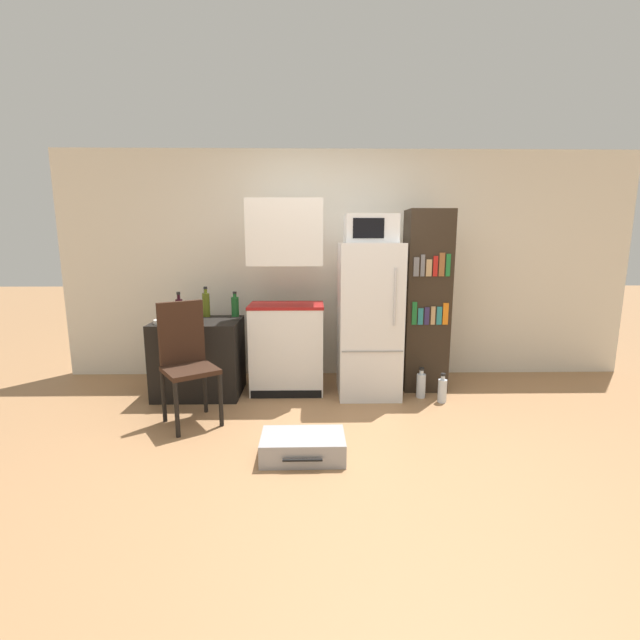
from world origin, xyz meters
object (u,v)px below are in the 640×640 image
object	(u,v)px
kitchen_hutch	(286,307)
bookshelf	(426,302)
bottle_amber_beer	(178,312)
chair	(186,353)
microwave	(371,229)
water_bottle_front	(421,385)
bowl	(161,322)
refrigerator	(369,320)
suitcase_large_flat	(303,446)
bottle_green_tall	(235,306)
side_table	(199,357)
water_bottle_middle	(442,390)
bottle_olive_oil	(206,304)
bottle_wine_dark	(179,311)

from	to	relation	value
kitchen_hutch	bookshelf	world-z (taller)	kitchen_hutch
bottle_amber_beer	chair	xyz separation A→B (m)	(0.26, -0.67, -0.24)
microwave	water_bottle_front	bearing A→B (deg)	-15.91
bookshelf	bowl	bearing A→B (deg)	-173.45
refrigerator	suitcase_large_flat	world-z (taller)	refrigerator
bookshelf	bottle_amber_beer	bearing A→B (deg)	-177.17
suitcase_large_flat	microwave	bearing A→B (deg)	64.20
bottle_green_tall	bowl	distance (m)	0.75
bowl	side_table	bearing A→B (deg)	28.51
bottle_amber_beer	water_bottle_middle	world-z (taller)	bottle_amber_beer
bottle_amber_beer	suitcase_large_flat	world-z (taller)	bottle_amber_beer
bookshelf	microwave	bearing A→B (deg)	-166.86
refrigerator	bottle_olive_oil	xyz separation A→B (m)	(-1.66, 0.22, 0.13)
side_table	bookshelf	size ratio (longest dim) A/B	0.45
kitchen_hutch	bottle_olive_oil	size ratio (longest dim) A/B	6.14
microwave	bottle_green_tall	xyz separation A→B (m)	(-1.36, 0.23, -0.78)
water_bottle_middle	bottle_olive_oil	bearing A→B (deg)	167.89
bottle_olive_oil	chair	xyz separation A→B (m)	(0.03, -0.88, -0.29)
bottle_wine_dark	bottle_green_tall	world-z (taller)	bottle_wine_dark
bottle_green_tall	water_bottle_middle	xyz separation A→B (m)	(2.05, -0.51, -0.75)
bottle_amber_beer	water_bottle_front	distance (m)	2.51
bookshelf	suitcase_large_flat	world-z (taller)	bookshelf
bottle_amber_beer	chair	world-z (taller)	chair
bottle_wine_dark	suitcase_large_flat	xyz separation A→B (m)	(1.17, -1.12, -0.81)
suitcase_large_flat	bottle_wine_dark	bearing A→B (deg)	136.00
refrigerator	water_bottle_middle	xyz separation A→B (m)	(0.69, -0.28, -0.64)
bookshelf	bottle_amber_beer	size ratio (longest dim) A/B	9.44
kitchen_hutch	bottle_olive_oil	distance (m)	0.85
side_table	suitcase_large_flat	world-z (taller)	side_table
bottle_amber_beer	bowl	size ratio (longest dim) A/B	1.40
microwave	bottle_wine_dark	distance (m)	1.97
water_bottle_middle	chair	bearing A→B (deg)	-170.77
bookshelf	bottle_olive_oil	bearing A→B (deg)	177.87
refrigerator	suitcase_large_flat	xyz separation A→B (m)	(-0.63, -1.33, -0.67)
chair	water_bottle_front	xyz separation A→B (m)	(2.15, 0.51, -0.47)
water_bottle_middle	microwave	bearing A→B (deg)	157.92
bottle_olive_oil	bowl	bearing A→B (deg)	-131.47
bowl	bottle_green_tall	bearing A→B (deg)	31.71
water_bottle_front	side_table	bearing A→B (deg)	176.11
water_bottle_front	kitchen_hutch	bearing A→B (deg)	170.37
side_table	microwave	world-z (taller)	microwave
bookshelf	suitcase_large_flat	distance (m)	2.09
bookshelf	chair	distance (m)	2.40
suitcase_large_flat	water_bottle_front	bearing A→B (deg)	45.50
refrigerator	microwave	xyz separation A→B (m)	(-0.00, -0.00, 0.89)
bookshelf	side_table	bearing A→B (deg)	-176.60
bowl	bottle_olive_oil	bearing A→B (deg)	48.53
microwave	bookshelf	size ratio (longest dim) A/B	0.27
kitchen_hutch	bottle_olive_oil	xyz separation A→B (m)	(-0.84, 0.14, 0.01)
microwave	bottle_green_tall	bearing A→B (deg)	170.26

